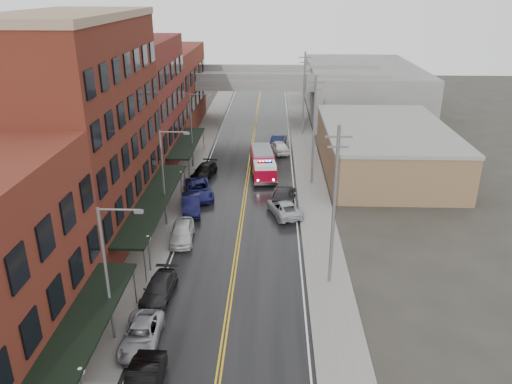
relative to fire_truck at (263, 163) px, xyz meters
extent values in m
cube|color=black|center=(-1.72, -7.47, -1.55)|extent=(11.00, 160.00, 0.02)
cube|color=slate|center=(-9.02, -7.47, -1.48)|extent=(3.00, 160.00, 0.15)
cube|color=slate|center=(5.58, -7.47, -1.48)|extent=(3.00, 160.00, 0.15)
cube|color=gray|center=(-7.37, -7.47, -1.48)|extent=(0.30, 160.00, 0.15)
cube|color=gray|center=(3.93, -7.47, -1.48)|extent=(0.30, 160.00, 0.15)
cube|color=#5C2018|center=(-15.02, -14.47, 7.44)|extent=(9.00, 20.00, 18.00)
cube|color=maroon|center=(-15.02, 3.03, 5.94)|extent=(9.00, 15.00, 15.00)
cube|color=maroon|center=(-15.02, 20.53, 4.44)|extent=(9.00, 20.00, 12.00)
cube|color=#856447|center=(14.28, 2.53, 0.94)|extent=(14.00, 22.00, 5.00)
cube|color=slate|center=(16.28, 32.53, 2.44)|extent=(18.00, 30.00, 8.00)
cube|color=black|center=(-9.22, -33.47, 1.44)|extent=(2.60, 16.00, 0.18)
cylinder|color=slate|center=(-8.07, -25.87, -0.06)|extent=(0.10, 0.10, 3.00)
cube|color=black|center=(-9.22, -14.47, 1.44)|extent=(2.60, 18.00, 0.18)
cylinder|color=slate|center=(-8.07, -23.07, -0.06)|extent=(0.10, 0.10, 3.00)
cylinder|color=slate|center=(-8.07, -5.87, -0.06)|extent=(0.10, 0.10, 3.00)
cube|color=black|center=(-9.22, 3.03, 1.44)|extent=(2.60, 13.00, 0.18)
cylinder|color=slate|center=(-8.07, -3.07, -0.06)|extent=(0.10, 0.10, 3.00)
cylinder|color=slate|center=(-8.07, 9.13, -0.06)|extent=(0.10, 0.10, 3.00)
sphere|color=silver|center=(-8.12, -35.47, 1.34)|extent=(0.44, 0.44, 0.44)
cylinder|color=#59595B|center=(-8.12, -21.47, -0.16)|extent=(0.14, 0.14, 2.80)
sphere|color=silver|center=(-8.12, -21.47, 1.34)|extent=(0.44, 0.44, 0.44)
cylinder|color=#59595B|center=(-8.12, -7.47, -0.16)|extent=(0.14, 0.14, 2.80)
sphere|color=silver|center=(-8.12, -7.47, 1.34)|extent=(0.44, 0.44, 0.44)
cylinder|color=#59595B|center=(-8.52, -29.47, 2.94)|extent=(0.18, 0.18, 9.00)
cylinder|color=#59595B|center=(-7.32, -29.47, 7.34)|extent=(2.40, 0.12, 0.12)
cube|color=#59595B|center=(-6.22, -29.47, 7.24)|extent=(0.50, 0.22, 0.18)
cylinder|color=#59595B|center=(-8.52, -13.47, 2.94)|extent=(0.18, 0.18, 9.00)
cylinder|color=#59595B|center=(-7.32, -13.47, 7.34)|extent=(2.40, 0.12, 0.12)
cube|color=#59595B|center=(-6.22, -13.47, 7.24)|extent=(0.50, 0.22, 0.18)
cylinder|color=#59595B|center=(-8.52, 2.53, 2.94)|extent=(0.18, 0.18, 9.00)
cylinder|color=#59595B|center=(-7.32, 2.53, 7.34)|extent=(2.40, 0.12, 0.12)
cube|color=#59595B|center=(-6.22, 2.53, 7.24)|extent=(0.50, 0.22, 0.18)
cylinder|color=#59595B|center=(5.48, -22.47, 4.44)|extent=(0.24, 0.24, 12.00)
cube|color=#59595B|center=(5.48, -22.47, 9.64)|extent=(1.80, 0.12, 0.12)
cube|color=#59595B|center=(5.48, -22.47, 8.94)|extent=(1.40, 0.12, 0.12)
cylinder|color=#59595B|center=(5.48, -2.47, 4.44)|extent=(0.24, 0.24, 12.00)
cube|color=#59595B|center=(5.48, -2.47, 9.64)|extent=(1.80, 0.12, 0.12)
cube|color=#59595B|center=(5.48, -2.47, 8.94)|extent=(1.40, 0.12, 0.12)
cylinder|color=#59595B|center=(5.48, 17.53, 4.44)|extent=(0.24, 0.24, 12.00)
cube|color=#59595B|center=(5.48, 17.53, 9.64)|extent=(1.80, 0.12, 0.12)
cube|color=#59595B|center=(5.48, 17.53, 8.94)|extent=(1.40, 0.12, 0.12)
cube|color=slate|center=(-1.72, 24.53, 5.19)|extent=(40.00, 10.00, 1.50)
cube|color=slate|center=(-12.72, 24.53, 1.44)|extent=(1.60, 8.00, 6.00)
cube|color=slate|center=(9.28, 24.53, 1.44)|extent=(1.60, 8.00, 6.00)
cube|color=maroon|center=(-0.13, 1.24, -0.02)|extent=(3.05, 5.69, 2.08)
cube|color=maroon|center=(0.28, -2.61, -0.32)|extent=(2.74, 2.83, 1.49)
cube|color=silver|center=(0.28, -2.61, 0.67)|extent=(2.60, 2.62, 0.50)
cube|color=black|center=(0.26, -2.41, -0.02)|extent=(2.66, 1.85, 0.79)
cube|color=slate|center=(-0.13, 1.24, 1.17)|extent=(2.76, 5.27, 0.30)
cube|color=black|center=(0.28, -2.61, 1.00)|extent=(1.61, 0.45, 0.14)
sphere|color=#FF0C0C|center=(-0.26, -2.67, 1.08)|extent=(0.20, 0.20, 0.20)
sphere|color=#1933FF|center=(0.82, -2.55, 1.08)|extent=(0.20, 0.20, 0.20)
cylinder|color=black|center=(-0.80, -2.83, -1.06)|extent=(1.02, 0.45, 0.99)
cylinder|color=black|center=(1.38, -2.59, -1.06)|extent=(1.02, 0.45, 0.99)
cylinder|color=black|center=(-1.17, 0.63, -1.06)|extent=(1.02, 0.45, 0.99)
cylinder|color=black|center=(1.01, 0.86, -1.06)|extent=(1.02, 0.45, 0.99)
cylinder|color=black|center=(-1.43, 3.10, -1.06)|extent=(1.02, 0.45, 0.99)
cylinder|color=black|center=(0.74, 3.33, -1.06)|extent=(1.02, 0.45, 0.99)
imported|color=black|center=(-5.58, -34.00, -0.77)|extent=(1.72, 4.81, 1.58)
imported|color=#9D9FA4|center=(-6.72, -29.86, -0.89)|extent=(2.41, 4.90, 1.34)
imported|color=black|center=(-6.72, -24.84, -0.88)|extent=(2.21, 4.81, 1.36)
imported|color=silver|center=(-6.56, -16.27, -0.74)|extent=(2.30, 4.94, 1.63)
imported|color=#0E0E33|center=(-6.72, -10.27, -0.77)|extent=(2.46, 5.04, 1.59)
imported|color=navy|center=(-6.54, -6.48, -0.75)|extent=(4.12, 6.32, 1.62)
imported|color=black|center=(-6.72, -0.75, -0.83)|extent=(2.97, 5.34, 1.46)
imported|color=#ABAEB3|center=(2.29, -10.62, -0.84)|extent=(3.90, 5.65, 1.43)
imported|color=#242427|center=(2.27, -7.67, -0.76)|extent=(2.91, 5.74, 1.60)
imported|color=white|center=(1.88, 8.73, -0.73)|extent=(3.24, 5.23, 1.66)
imported|color=black|center=(1.89, 11.67, -0.75)|extent=(2.39, 5.13, 1.63)
camera|label=1|loc=(1.19, -54.36, 18.77)|focal=35.00mm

